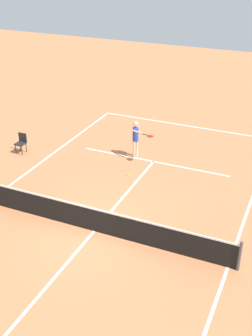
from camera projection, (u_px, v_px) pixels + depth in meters
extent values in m
plane|color=#D37A4C|center=(94.00, 231.00, 15.21)|extent=(60.00, 60.00, 0.00)
cube|color=white|center=(184.00, 125.00, 23.87)|extent=(9.41, 0.10, 0.01)
cube|color=white|center=(228.00, 267.00, 13.53)|extent=(0.10, 21.41, 0.01)
cube|color=white|center=(153.00, 161.00, 19.97)|extent=(7.05, 0.10, 0.01)
cube|color=white|center=(94.00, 231.00, 15.21)|extent=(0.10, 11.78, 0.01)
cylinder|color=#4C4C51|center=(240.00, 256.00, 13.17)|extent=(0.10, 0.10, 1.07)
cube|color=black|center=(94.00, 220.00, 15.00)|extent=(10.01, 0.03, 0.91)
cube|color=white|center=(93.00, 209.00, 14.78)|extent=(10.01, 0.04, 0.06)
cylinder|color=beige|center=(137.00, 148.00, 20.29)|extent=(0.12, 0.12, 0.83)
cylinder|color=beige|center=(134.00, 149.00, 20.15)|extent=(0.12, 0.12, 0.83)
cylinder|color=#2647B7|center=(136.00, 134.00, 19.88)|extent=(0.28, 0.28, 0.65)
sphere|color=beige|center=(136.00, 124.00, 19.64)|extent=(0.23, 0.23, 0.23)
cylinder|color=beige|center=(138.00, 132.00, 19.98)|extent=(0.09, 0.09, 0.58)
cylinder|color=beige|center=(138.00, 132.00, 19.47)|extent=(0.58, 0.26, 0.09)
cylinder|color=black|center=(145.00, 135.00, 19.22)|extent=(0.26, 0.11, 0.04)
ellipsoid|color=red|center=(150.00, 136.00, 19.05)|extent=(0.39, 0.36, 0.04)
sphere|color=#CCE033|center=(128.00, 175.00, 18.75)|extent=(0.07, 0.07, 0.07)
cylinder|color=#262626|center=(22.00, 151.00, 20.48)|extent=(0.04, 0.04, 0.45)
cylinder|color=#262626|center=(16.00, 149.00, 20.61)|extent=(0.04, 0.04, 0.45)
cylinder|color=#262626|center=(26.00, 148.00, 20.77)|extent=(0.04, 0.04, 0.45)
cylinder|color=#262626|center=(20.00, 146.00, 20.89)|extent=(0.04, 0.04, 0.45)
cube|color=#232328|center=(20.00, 144.00, 20.57)|extent=(0.44, 0.44, 0.06)
cube|color=#232328|center=(23.00, 137.00, 20.63)|extent=(0.44, 0.04, 0.44)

